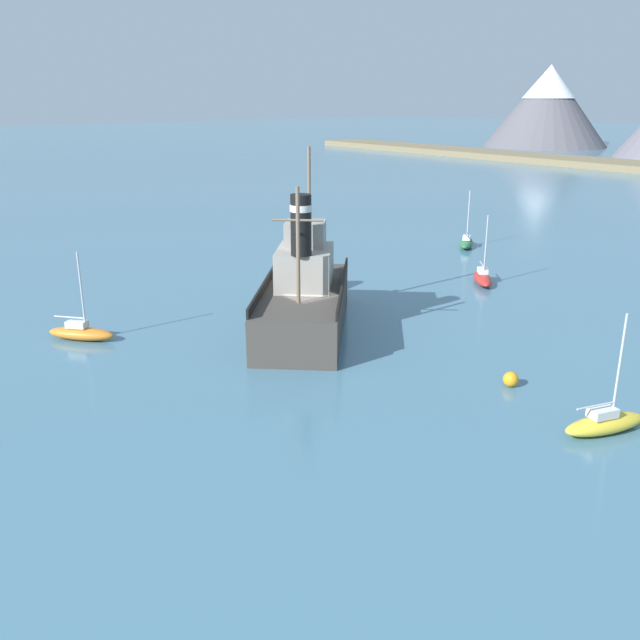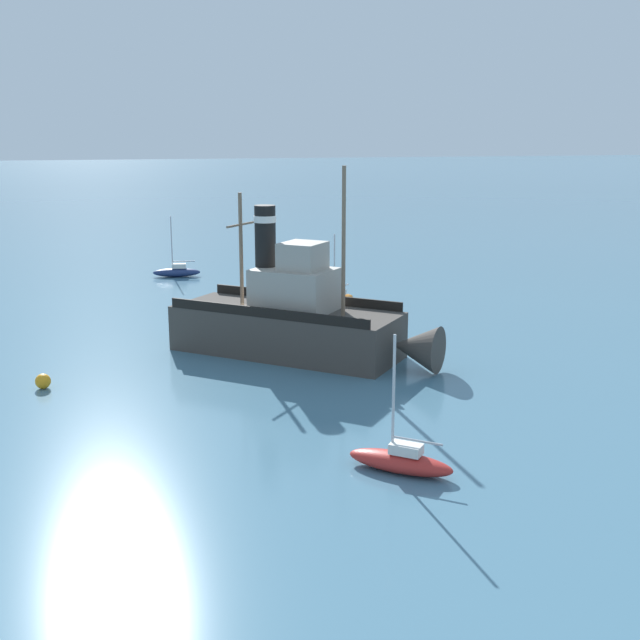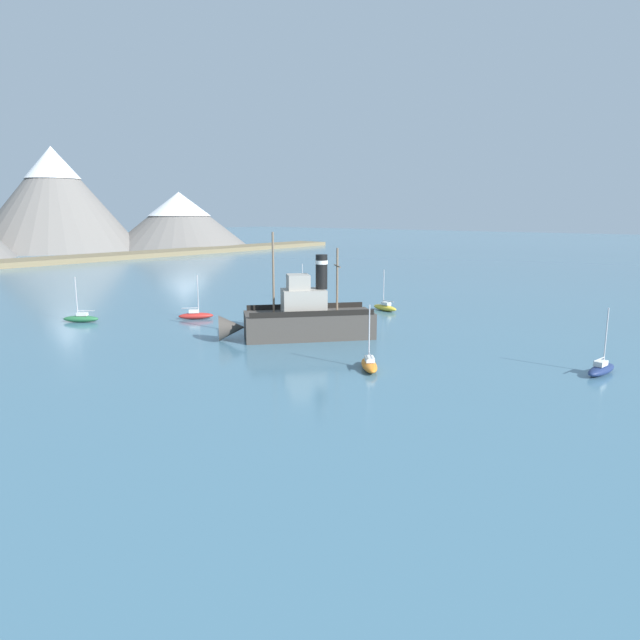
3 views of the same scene
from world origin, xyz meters
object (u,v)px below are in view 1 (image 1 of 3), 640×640
(sailboat_orange, at_px, (81,332))
(mooring_buoy, at_px, (511,379))
(old_tugboat, at_px, (305,295))
(sailboat_red, at_px, (483,278))
(sailboat_yellow, at_px, (605,422))
(sailboat_green, at_px, (466,242))

(sailboat_orange, relative_size, mooring_buoy, 6.96)
(old_tugboat, height_order, sailboat_orange, old_tugboat)
(old_tugboat, distance_m, mooring_buoy, 12.91)
(old_tugboat, bearing_deg, mooring_buoy, 11.34)
(mooring_buoy, bearing_deg, old_tugboat, -168.66)
(old_tugboat, bearing_deg, sailboat_red, 90.13)
(sailboat_orange, bearing_deg, sailboat_yellow, 29.39)
(sailboat_green, height_order, mooring_buoy, sailboat_green)
(sailboat_orange, height_order, mooring_buoy, sailboat_orange)
(sailboat_red, relative_size, sailboat_green, 1.00)
(old_tugboat, height_order, sailboat_yellow, old_tugboat)
(old_tugboat, distance_m, sailboat_red, 15.51)
(old_tugboat, xyz_separation_m, sailboat_orange, (-5.43, -11.11, -1.40))
(old_tugboat, relative_size, mooring_buoy, 18.51)
(old_tugboat, relative_size, sailboat_yellow, 2.66)
(sailboat_yellow, distance_m, sailboat_green, 34.39)
(sailboat_green, bearing_deg, sailboat_red, -43.16)
(sailboat_yellow, xyz_separation_m, mooring_buoy, (-5.06, 0.65, -0.07))
(sailboat_red, distance_m, sailboat_yellow, 22.28)
(sailboat_yellow, bearing_deg, old_tugboat, -173.94)
(sailboat_yellow, distance_m, sailboat_orange, 26.47)
(sailboat_yellow, height_order, mooring_buoy, sailboat_yellow)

